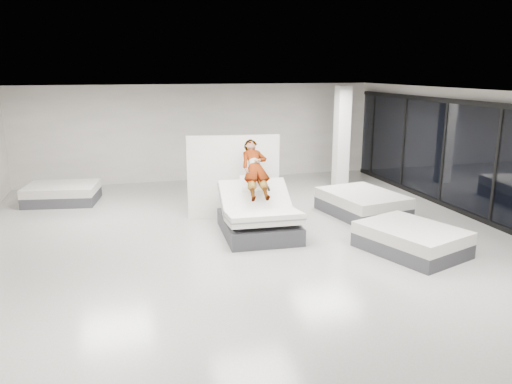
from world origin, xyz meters
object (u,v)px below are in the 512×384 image
hero_bed (259,218)px  flat_bed_right_far (362,204)px  flat_bed_right_near (411,240)px  column (342,138)px  person (256,177)px  remote (268,189)px  divider_panel (233,177)px  flat_bed_left_far (62,193)px

hero_bed → flat_bed_right_far: hero_bed is taller
hero_bed → flat_bed_right_near: size_ratio=0.93×
flat_bed_right_far → column: size_ratio=0.74×
person → remote: person is taller
flat_bed_right_far → remote: bearing=-162.8°
remote → flat_bed_right_far: size_ratio=0.06×
column → divider_panel: bearing=-151.1°
person → remote: bearing=-57.8°
person → column: column is taller
hero_bed → flat_bed_left_far: (-4.60, 4.17, -0.13)m
flat_bed_right_far → flat_bed_right_near: size_ratio=1.00×
hero_bed → divider_panel: bearing=99.1°
person → column: size_ratio=0.53×
remote → divider_panel: 1.59m
flat_bed_left_far → column: 8.42m
remote → flat_bed_right_far: (2.81, 0.87, -0.78)m
hero_bed → divider_panel: divider_panel is taller
flat_bed_right_near → column: bearing=80.2°
person → flat_bed_right_far: size_ratio=0.72×
person → flat_bed_right_far: (3.01, 0.51, -0.98)m
flat_bed_left_far → remote: bearing=-41.2°
person → hero_bed: bearing=-90.0°
hero_bed → column: size_ratio=0.69×
hero_bed → flat_bed_right_near: 3.35m
flat_bed_right_far → flat_bed_right_near: (-0.30, -2.76, -0.02)m
person → flat_bed_right_near: (2.71, -2.25, -1.00)m
hero_bed → divider_panel: 1.64m
remote → flat_bed_left_far: (-4.82, 4.21, -0.81)m
person → column: (3.68, 3.34, 0.33)m
hero_bed → person: person is taller
flat_bed_right_far → flat_bed_left_far: (-7.62, 3.34, -0.03)m
hero_bed → divider_panel: size_ratio=0.96×
divider_panel → flat_bed_left_far: 5.18m
flat_bed_left_far → person: bearing=-39.9°
hero_bed → remote: size_ratio=15.75×
hero_bed → flat_bed_left_far: 6.21m
flat_bed_left_far → column: (8.29, -0.51, 1.34)m
remote → divider_panel: (-0.46, 1.53, -0.02)m
divider_panel → flat_bed_right_far: bearing=-3.3°
person → remote: 0.46m
divider_panel → flat_bed_right_near: size_ratio=0.98×
flat_bed_left_far → hero_bed: bearing=-42.2°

